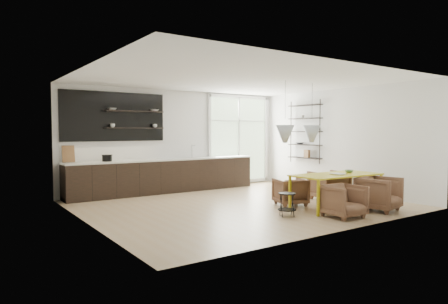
% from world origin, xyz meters
% --- Properties ---
extents(room, '(7.02, 6.01, 2.91)m').
position_xyz_m(room, '(0.58, 1.10, 1.46)').
color(room, tan).
rests_on(room, ground).
extents(kitchen_run, '(5.54, 0.69, 2.75)m').
position_xyz_m(kitchen_run, '(-0.69, 2.69, 0.60)').
color(kitchen_run, black).
rests_on(kitchen_run, ground).
extents(right_shelving, '(0.26, 1.22, 1.90)m').
position_xyz_m(right_shelving, '(3.36, 1.17, 1.65)').
color(right_shelving, black).
rests_on(right_shelving, ground).
extents(dining_table, '(2.12, 1.01, 0.76)m').
position_xyz_m(dining_table, '(1.52, -1.56, 0.71)').
color(dining_table, gold).
rests_on(dining_table, ground).
extents(armchair_back_left, '(0.85, 0.86, 0.62)m').
position_xyz_m(armchair_back_left, '(0.92, -0.73, 0.31)').
color(armchair_back_left, brown).
rests_on(armchair_back_left, ground).
extents(armchair_back_right, '(0.91, 0.93, 0.73)m').
position_xyz_m(armchair_back_right, '(2.18, -0.78, 0.37)').
color(armchair_back_right, brown).
rests_on(armchair_back_right, ground).
extents(armchair_front_left, '(0.74, 0.76, 0.65)m').
position_xyz_m(armchair_front_left, '(0.86, -2.29, 0.33)').
color(armchair_front_left, brown).
rests_on(armchair_front_left, ground).
extents(armchair_front_right, '(0.94, 0.96, 0.74)m').
position_xyz_m(armchair_front_right, '(2.03, -2.29, 0.37)').
color(armchair_front_right, brown).
rests_on(armchair_front_right, ground).
extents(wire_stool, '(0.37, 0.37, 0.47)m').
position_xyz_m(wire_stool, '(0.01, -1.57, 0.30)').
color(wire_stool, black).
rests_on(wire_stool, ground).
extents(table_book, '(0.25, 0.32, 0.03)m').
position_xyz_m(table_book, '(1.35, -1.62, 0.77)').
color(table_book, white).
rests_on(table_book, dining_table).
extents(table_bowl, '(0.21, 0.21, 0.06)m').
position_xyz_m(table_bowl, '(2.02, -1.50, 0.79)').
color(table_bowl, '#567C4B').
rests_on(table_bowl, dining_table).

